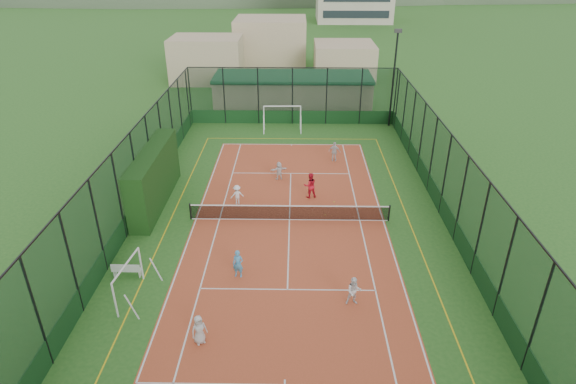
# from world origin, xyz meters

# --- Properties ---
(ground) EXTENTS (300.00, 300.00, 0.00)m
(ground) POSITION_xyz_m (0.00, 0.00, 0.00)
(ground) COLOR #255C1F
(ground) RESTS_ON ground
(court_slab) EXTENTS (11.17, 23.97, 0.01)m
(court_slab) POSITION_xyz_m (0.00, 0.00, 0.01)
(court_slab) COLOR #A54624
(court_slab) RESTS_ON ground
(tennis_net) EXTENTS (11.67, 0.12, 1.06)m
(tennis_net) POSITION_xyz_m (0.00, 0.00, 0.53)
(tennis_net) COLOR black
(tennis_net) RESTS_ON ground
(perimeter_fence) EXTENTS (18.12, 34.12, 5.00)m
(perimeter_fence) POSITION_xyz_m (0.00, 0.00, 2.50)
(perimeter_fence) COLOR black
(perimeter_fence) RESTS_ON ground
(floodlight_ne) EXTENTS (0.60, 0.26, 8.25)m
(floodlight_ne) POSITION_xyz_m (8.60, 16.60, 4.12)
(floodlight_ne) COLOR black
(floodlight_ne) RESTS_ON ground
(clubhouse) EXTENTS (15.20, 7.20, 3.15)m
(clubhouse) POSITION_xyz_m (0.00, 22.00, 1.57)
(clubhouse) COLOR tan
(clubhouse) RESTS_ON ground
(hedge_left) EXTENTS (1.18, 7.86, 3.44)m
(hedge_left) POSITION_xyz_m (-8.30, 2.06, 1.72)
(hedge_left) COLOR black
(hedge_left) RESTS_ON ground
(white_bench) EXTENTS (1.42, 0.40, 0.79)m
(white_bench) POSITION_xyz_m (-7.80, -5.48, 0.40)
(white_bench) COLOR white
(white_bench) RESTS_ON ground
(futsal_goal_near) EXTENTS (2.86, 1.15, 1.80)m
(futsal_goal_near) POSITION_xyz_m (-7.15, -7.03, 0.90)
(futsal_goal_near) COLOR white
(futsal_goal_near) RESTS_ON ground
(futsal_goal_far) EXTENTS (3.29, 1.06, 2.10)m
(futsal_goal_far) POSITION_xyz_m (-0.85, 15.38, 1.05)
(futsal_goal_far) COLOR white
(futsal_goal_far) RESTS_ON ground
(child_near_left) EXTENTS (0.77, 0.70, 1.32)m
(child_near_left) POSITION_xyz_m (-3.48, -9.79, 0.67)
(child_near_left) COLOR silver
(child_near_left) RESTS_ON court_slab
(child_near_mid) EXTENTS (0.58, 0.43, 1.44)m
(child_near_mid) POSITION_xyz_m (-2.40, -5.40, 0.73)
(child_near_mid) COLOR #4696C9
(child_near_mid) RESTS_ON court_slab
(child_near_right) EXTENTS (0.71, 0.57, 1.40)m
(child_near_right) POSITION_xyz_m (2.97, -7.33, 0.71)
(child_near_right) COLOR white
(child_near_right) RESTS_ON court_slab
(child_far_left) EXTENTS (0.93, 0.70, 1.27)m
(child_far_left) POSITION_xyz_m (-3.26, 1.90, 0.65)
(child_far_left) COLOR white
(child_far_left) RESTS_ON court_slab
(child_far_right) EXTENTS (0.93, 0.55, 1.49)m
(child_far_right) POSITION_xyz_m (3.20, 8.66, 0.76)
(child_far_right) COLOR silver
(child_far_right) RESTS_ON court_slab
(child_far_back) EXTENTS (1.23, 0.70, 1.26)m
(child_far_back) POSITION_xyz_m (-0.79, 5.48, 0.64)
(child_far_back) COLOR white
(child_far_back) RESTS_ON court_slab
(coach) EXTENTS (0.95, 0.82, 1.67)m
(coach) POSITION_xyz_m (1.26, 2.87, 0.84)
(coach) COLOR red
(coach) RESTS_ON court_slab
(tennis_balls) EXTENTS (5.10, 1.70, 0.07)m
(tennis_balls) POSITION_xyz_m (1.68, 1.60, 0.04)
(tennis_balls) COLOR #CCE033
(tennis_balls) RESTS_ON court_slab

